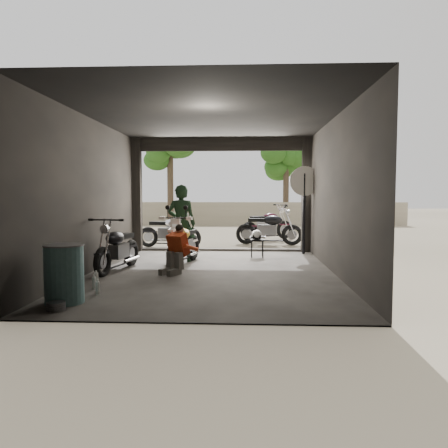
# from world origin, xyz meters

# --- Properties ---
(ground) EXTENTS (80.00, 80.00, 0.00)m
(ground) POSITION_xyz_m (0.00, 0.00, 0.00)
(ground) COLOR #7A6D56
(ground) RESTS_ON ground
(garage) EXTENTS (7.00, 7.13, 3.20)m
(garage) POSITION_xyz_m (0.00, 0.55, 1.28)
(garage) COLOR #2D2B28
(garage) RESTS_ON ground
(boundary_wall) EXTENTS (18.00, 0.30, 1.20)m
(boundary_wall) POSITION_xyz_m (0.00, 14.00, 0.60)
(boundary_wall) COLOR gray
(boundary_wall) RESTS_ON ground
(tree_left) EXTENTS (2.20, 2.20, 5.60)m
(tree_left) POSITION_xyz_m (-3.00, 12.50, 3.99)
(tree_left) COLOR #382B1E
(tree_left) RESTS_ON ground
(tree_right) EXTENTS (2.20, 2.20, 5.00)m
(tree_right) POSITION_xyz_m (2.80, 14.00, 3.56)
(tree_right) COLOR #382B1E
(tree_right) RESTS_ON ground
(main_bike) EXTENTS (1.05, 1.84, 1.15)m
(main_bike) POSITION_xyz_m (-0.72, 1.10, 0.58)
(main_bike) COLOR white
(main_bike) RESTS_ON ground
(left_bike) EXTENTS (0.97, 1.79, 1.15)m
(left_bike) POSITION_xyz_m (-2.00, 0.15, 0.57)
(left_bike) COLOR black
(left_bike) RESTS_ON ground
(outside_bike_a) EXTENTS (1.84, 1.02, 1.18)m
(outside_bike_a) POSITION_xyz_m (-1.61, 4.23, 0.59)
(outside_bike_a) COLOR black
(outside_bike_a) RESTS_ON ground
(outside_bike_b) EXTENTS (2.01, 1.60, 1.27)m
(outside_bike_b) POSITION_xyz_m (1.47, 6.62, 0.63)
(outside_bike_b) COLOR #3D0E1B
(outside_bike_b) RESTS_ON ground
(outside_bike_c) EXTENTS (1.97, 1.07, 1.26)m
(outside_bike_c) POSITION_xyz_m (1.44, 5.13, 0.63)
(outside_bike_c) COLOR black
(outside_bike_c) RESTS_ON ground
(rider) EXTENTS (0.71, 0.49, 1.86)m
(rider) POSITION_xyz_m (-0.84, 1.47, 0.93)
(rider) COLOR black
(rider) RESTS_ON ground
(mechanic) EXTENTS (0.77, 0.84, 0.98)m
(mechanic) POSITION_xyz_m (-0.74, -0.15, 0.49)
(mechanic) COLOR #CA431A
(mechanic) RESTS_ON ground
(stool) EXTENTS (0.34, 0.34, 0.47)m
(stool) POSITION_xyz_m (1.00, 2.30, 0.40)
(stool) COLOR black
(stool) RESTS_ON ground
(helmet) EXTENTS (0.29, 0.30, 0.24)m
(helmet) POSITION_xyz_m (0.98, 2.32, 0.59)
(helmet) COLOR white
(helmet) RESTS_ON stool
(oil_drum) EXTENTS (0.73, 0.73, 0.89)m
(oil_drum) POSITION_xyz_m (-2.00, -2.58, 0.44)
(oil_drum) COLOR #436E71
(oil_drum) RESTS_ON ground
(sign_post) EXTENTS (0.79, 0.08, 2.38)m
(sign_post) POSITION_xyz_m (2.27, 2.93, 1.60)
(sign_post) COLOR black
(sign_post) RESTS_ON ground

